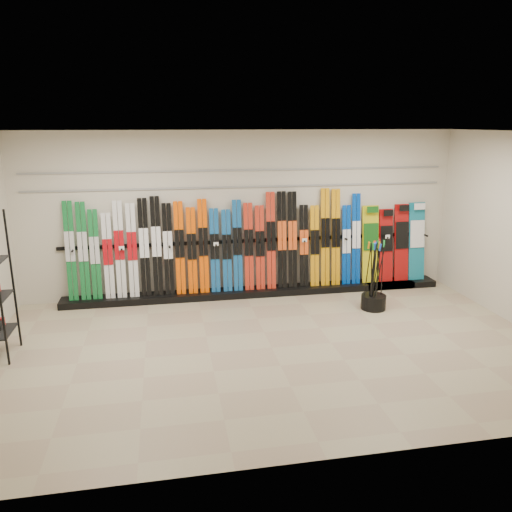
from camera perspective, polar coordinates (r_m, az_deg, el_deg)
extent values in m
plane|color=gray|center=(7.27, 1.80, -10.42)|extent=(8.00, 8.00, 0.00)
plane|color=beige|center=(9.16, -1.46, 4.82)|extent=(8.00, 0.00, 8.00)
plane|color=silver|center=(6.57, 2.02, 13.96)|extent=(8.00, 8.00, 0.00)
cube|color=black|center=(9.36, 0.18, -4.09)|extent=(8.00, 0.40, 0.12)
cube|color=#14692D|center=(9.14, -20.46, 0.51)|extent=(0.17, 0.21, 1.72)
cube|color=#14692D|center=(9.11, -19.15, 0.50)|extent=(0.17, 0.21, 1.70)
cube|color=#14692D|center=(9.09, -17.92, 0.14)|extent=(0.17, 0.20, 1.57)
cube|color=silver|center=(9.07, -16.55, -0.01)|extent=(0.17, 0.19, 1.50)
cube|color=silver|center=(9.03, -15.32, 0.69)|extent=(0.17, 0.21, 1.70)
cube|color=silver|center=(9.02, -13.95, 0.60)|extent=(0.17, 0.21, 1.65)
cube|color=black|center=(9.00, -12.65, 0.93)|extent=(0.17, 0.22, 1.74)
cube|color=black|center=(8.99, -11.29, 1.08)|extent=(0.17, 0.22, 1.76)
cube|color=black|center=(9.00, -10.01, 0.74)|extent=(0.17, 0.20, 1.64)
cube|color=#F15102|center=(9.00, -8.72, 0.88)|extent=(0.17, 0.21, 1.66)
cube|color=#F15102|center=(9.02, -7.34, 0.59)|extent=(0.17, 0.19, 1.55)
cube|color=#F15102|center=(9.02, -6.04, 1.10)|extent=(0.17, 0.21, 1.69)
cube|color=#145091|center=(9.05, -4.73, 0.62)|extent=(0.17, 0.19, 1.52)
cube|color=#145091|center=(9.08, -3.35, 0.60)|extent=(0.17, 0.19, 1.49)
cube|color=#145091|center=(9.09, -2.13, 1.18)|extent=(0.17, 0.21, 1.66)
cube|color=red|center=(9.12, -0.84, 1.05)|extent=(0.17, 0.20, 1.60)
cube|color=red|center=(9.17, 0.46, 0.94)|extent=(0.17, 0.19, 1.55)
cube|color=red|center=(9.19, 1.72, 1.74)|extent=(0.17, 0.22, 1.79)
cube|color=black|center=(9.24, 2.98, 1.81)|extent=(0.17, 0.22, 1.79)
cube|color=black|center=(9.28, 4.19, 1.83)|extent=(0.17, 0.22, 1.78)
cube|color=black|center=(9.36, 5.49, 1.12)|extent=(0.17, 0.19, 1.53)
cube|color=orange|center=(9.42, 6.72, 1.13)|extent=(0.17, 0.19, 1.52)
cube|color=orange|center=(9.46, 7.91, 2.11)|extent=(0.17, 0.23, 1.83)
cube|color=orange|center=(9.53, 9.10, 2.11)|extent=(0.17, 0.22, 1.81)
cube|color=#033AA2|center=(9.62, 10.29, 1.23)|extent=(0.17, 0.19, 1.50)
cube|color=#033AA2|center=(9.68, 11.37, 1.91)|extent=(0.17, 0.21, 1.72)
cube|color=gold|center=(9.84, 12.94, 1.32)|extent=(0.33, 0.23, 1.48)
cube|color=#990C0C|center=(9.98, 14.63, 1.17)|extent=(0.28, 0.22, 1.40)
cube|color=#990C0C|center=(10.11, 16.28, 1.48)|extent=(0.28, 0.23, 1.48)
cube|color=#14728C|center=(10.26, 17.88, 1.60)|extent=(0.33, 0.23, 1.51)
cylinder|color=black|center=(8.88, 13.27, -5.13)|extent=(0.42, 0.42, 0.25)
cylinder|color=black|center=(8.75, 13.21, -2.07)|extent=(0.05, 0.08, 1.18)
cylinder|color=black|center=(8.74, 13.12, -2.09)|extent=(0.08, 0.03, 1.18)
cylinder|color=black|center=(8.68, 13.34, -2.23)|extent=(0.05, 0.05, 1.18)
cylinder|color=black|center=(8.83, 14.20, -1.98)|extent=(0.05, 0.15, 1.17)
cylinder|color=black|center=(8.88, 13.71, -1.85)|extent=(0.10, 0.07, 1.18)
cylinder|color=black|center=(8.67, 12.57, -2.20)|extent=(0.06, 0.12, 1.18)
cylinder|color=black|center=(8.60, 13.21, -2.37)|extent=(0.02, 0.14, 1.18)
cylinder|color=black|center=(8.60, 13.06, -2.36)|extent=(0.10, 0.02, 1.18)
cylinder|color=black|center=(8.67, 13.16, -2.23)|extent=(0.09, 0.08, 1.18)
cylinder|color=black|center=(8.72, 13.69, -2.16)|extent=(0.14, 0.15, 1.17)
cylinder|color=black|center=(8.57, 13.78, -2.47)|extent=(0.15, 0.11, 1.17)
cylinder|color=black|center=(8.77, 13.52, -2.05)|extent=(0.09, 0.05, 1.18)
cube|color=gray|center=(9.07, -1.46, 7.90)|extent=(7.60, 0.02, 0.03)
cube|color=gray|center=(9.04, -1.47, 9.79)|extent=(7.60, 0.02, 0.03)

